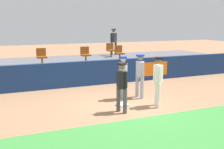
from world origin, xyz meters
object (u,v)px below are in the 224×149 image
Objects in this scene: first_base at (123,105)px; player_coach_visitor at (123,75)px; player_umpire at (122,84)px; seat_front_center at (85,54)px; spectator_hooded at (114,40)px; player_fielder_home at (158,78)px; seat_back_right at (111,49)px; seat_front_left at (42,56)px; player_runner_visitor at (140,73)px; seat_front_right at (119,52)px.

player_coach_visitor is (0.40, 0.81, 0.96)m from first_base.
seat_front_center is at bearing 152.40° from player_umpire.
spectator_hooded is (2.54, 6.90, 0.90)m from player_coach_visitor.
player_umpire is at bearing -14.05° from player_coach_visitor.
seat_back_right is (1.25, 7.45, 0.34)m from player_fielder_home.
player_coach_visitor is at bearing -60.13° from seat_front_left.
player_umpire is at bearing -55.00° from player_runner_visitor.
player_umpire is 5.80m from seat_front_center.
seat_front_right is (1.77, 4.31, 0.39)m from player_coach_visitor.
player_coach_visitor is 2.05× the size of seat_front_left.
spectator_hooded is (2.74, 2.59, 0.51)m from seat_front_center.
spectator_hooded reaches higher than seat_front_right.
spectator_hooded is at bearing 73.40° from seat_front_right.
player_umpire is 9.01m from spectator_hooded.
first_base is 8.46m from spectator_hooded.
player_runner_visitor is 1.04× the size of spectator_hooded.
player_runner_visitor is (-0.04, 1.29, -0.03)m from player_fielder_home.
player_fielder_home is 2.16× the size of seat_front_center.
seat_back_right is at bearing 174.56° from player_coach_visitor.
player_coach_visitor is 1.01× the size of player_umpire.
player_umpire is 6.29m from seat_front_right.
seat_front_right is at bearing 157.40° from player_runner_visitor.
seat_front_center is 0.49× the size of spectator_hooded.
player_umpire is 2.03× the size of seat_front_right.
seat_front_center is (0.20, 5.12, 1.35)m from first_base.
first_base is 1.62m from player_fielder_home.
seat_back_right is (2.19, 1.80, -0.00)m from seat_front_center.
player_fielder_home is at bearing -99.50° from seat_back_right.
seat_front_left is 0.49× the size of spectator_hooded.
seat_front_center is at bearing -164.70° from player_coach_visitor.
seat_front_right is (2.17, 5.12, 1.35)m from first_base.
player_fielder_home is 5.75m from seat_front_right.
first_base is 0.48× the size of seat_back_right.
seat_back_right is 1.09m from spectator_hooded.
player_fielder_home is at bearing -80.49° from seat_front_center.
seat_front_left and seat_front_right have the same top height.
first_base is 0.23× the size of player_coach_visitor.
player_umpire is (-1.48, -0.10, -0.06)m from player_fielder_home.
player_umpire reaches higher than first_base.
player_fielder_home is at bearing -100.22° from seat_front_right.
player_runner_visitor is 4.51m from seat_front_right.
seat_front_left is at bearing 174.53° from player_umpire.
player_fielder_home is 7.57m from seat_back_right.
spectator_hooded reaches higher than player_umpire.
player_fielder_home reaches higher than player_runner_visitor.
spectator_hooded reaches higher than first_base.
player_runner_visitor reaches higher than first_base.
player_runner_visitor reaches higher than player_coach_visitor.
first_base is 0.22× the size of player_fielder_home.
player_fielder_home is at bearing -25.05° from first_base.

